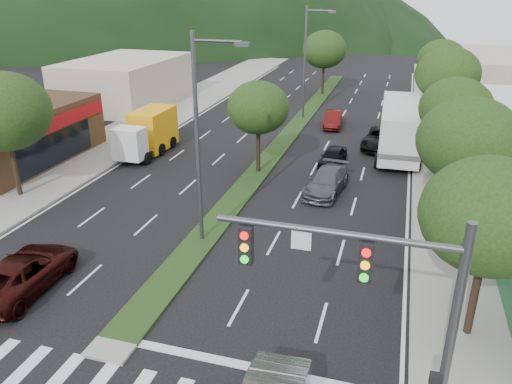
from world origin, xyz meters
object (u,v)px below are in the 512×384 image
(tree_r_d, at_px, (448,74))
(car_queue_b, at_px, (326,181))
(car_queue_c, at_px, (333,119))
(car_queue_d, at_px, (382,139))
(tree_r_e, at_px, (441,60))
(tree_r_b, at_px, (469,141))
(car_queue_a, at_px, (333,157))
(traffic_signal, at_px, (388,301))
(box_truck, at_px, (149,134))
(tree_med_far, at_px, (324,49))
(motorhome, at_px, (400,128))
(tree_med_near, at_px, (258,108))
(tree_r_c, at_px, (456,108))
(suv_maroon, at_px, (23,272))
(tree_l_a, at_px, (4,112))
(streetlight_mid, at_px, (307,58))
(streetlight_near, at_px, (201,132))
(tree_r_a, at_px, (490,216))

(tree_r_d, bearing_deg, car_queue_b, -116.55)
(car_queue_c, bearing_deg, car_queue_d, -53.21)
(tree_r_e, distance_m, car_queue_d, 15.38)
(tree_r_b, xyz_separation_m, car_queue_a, (-7.41, 8.86, -4.42))
(traffic_signal, distance_m, box_truck, 28.10)
(car_queue_c, bearing_deg, tree_med_far, 98.20)
(car_queue_d, bearing_deg, motorhome, -36.16)
(car_queue_d, bearing_deg, traffic_signal, -80.52)
(tree_med_near, relative_size, car_queue_c, 1.44)
(tree_r_c, height_order, suv_maroon, tree_r_c)
(tree_r_c, xyz_separation_m, tree_l_a, (-24.50, -10.00, 0.43))
(tree_med_near, bearing_deg, streetlight_mid, 89.22)
(tree_r_e, xyz_separation_m, streetlight_near, (-11.79, -32.00, 0.69))
(streetlight_mid, distance_m, box_truck, 16.62)
(tree_med_near, height_order, motorhome, tree_med_near)
(tree_r_b, height_order, tree_l_a, tree_l_a)
(car_queue_b, bearing_deg, car_queue_c, 103.40)
(tree_r_d, distance_m, suv_maroon, 33.32)
(tree_med_near, distance_m, suv_maroon, 17.32)
(tree_r_e, xyz_separation_m, car_queue_c, (-8.88, -9.14, -4.20))
(traffic_signal, relative_size, box_truck, 1.11)
(tree_r_e, height_order, car_queue_b, tree_r_e)
(box_truck, bearing_deg, car_queue_c, -137.15)
(tree_r_a, distance_m, streetlight_mid, 31.32)
(traffic_signal, relative_size, tree_med_near, 1.16)
(box_truck, relative_size, motorhome, 0.65)
(tree_r_e, bearing_deg, traffic_signal, -94.09)
(traffic_signal, distance_m, tree_r_a, 6.29)
(tree_r_c, distance_m, tree_r_e, 20.00)
(tree_r_e, xyz_separation_m, box_truck, (-21.00, -20.22, -3.42))
(tree_r_e, bearing_deg, tree_r_b, -90.00)
(car_queue_a, distance_m, car_queue_c, 10.11)
(tree_med_near, relative_size, car_queue_d, 1.13)
(tree_r_d, xyz_separation_m, car_queue_a, (-7.41, -9.14, -4.56))
(tree_r_c, relative_size, tree_med_far, 0.93)
(tree_r_c, relative_size, tree_med_near, 1.08)
(tree_r_b, height_order, car_queue_b, tree_r_b)
(tree_r_a, distance_m, tree_r_c, 16.00)
(traffic_signal, xyz_separation_m, tree_r_d, (2.97, 31.54, 0.54))
(tree_med_far, xyz_separation_m, car_queue_d, (7.61, -18.14, -4.27))
(tree_med_far, distance_m, box_truck, 26.07)
(tree_r_c, distance_m, suv_maroon, 25.42)
(car_queue_d, bearing_deg, tree_med_far, 119.26)
(box_truck, bearing_deg, tree_r_d, -153.65)
(tree_r_e, height_order, streetlight_near, streetlight_near)
(car_queue_b, bearing_deg, tree_r_c, 36.84)
(tree_r_d, xyz_separation_m, car_queue_c, (-8.88, 0.86, -4.49))
(streetlight_near, xyz_separation_m, motorhome, (8.65, 16.71, -3.61))
(tree_med_near, distance_m, box_truck, 9.64)
(tree_r_d, bearing_deg, car_queue_d, -136.71)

